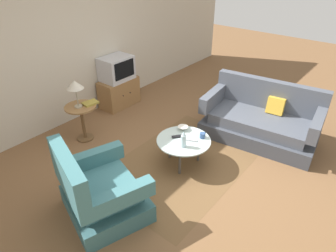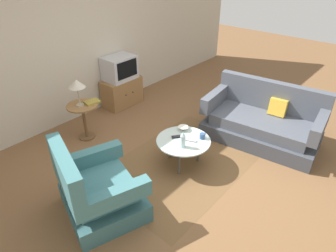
# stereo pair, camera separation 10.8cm
# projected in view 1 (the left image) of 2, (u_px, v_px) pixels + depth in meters

# --- Properties ---
(ground_plane) EXTENTS (16.00, 16.00, 0.00)m
(ground_plane) POSITION_uv_depth(u_px,v_px,m) (189.00, 166.00, 4.29)
(ground_plane) COLOR brown
(back_wall) EXTENTS (9.00, 0.12, 2.70)m
(back_wall) POSITION_uv_depth(u_px,v_px,m) (69.00, 42.00, 4.93)
(back_wall) COLOR #BCB29E
(back_wall) RESTS_ON ground
(area_rug) EXTENTS (2.36, 1.57, 0.00)m
(area_rug) POSITION_uv_depth(u_px,v_px,m) (183.00, 163.00, 4.35)
(area_rug) COLOR brown
(area_rug) RESTS_ON ground
(armchair) EXTENTS (1.07, 1.13, 0.94)m
(armchair) POSITION_uv_depth(u_px,v_px,m) (100.00, 193.00, 3.38)
(armchair) COLOR #325C60
(armchair) RESTS_ON ground
(couch) EXTENTS (1.07, 1.84, 0.89)m
(couch) POSITION_uv_depth(u_px,v_px,m) (261.00, 121.00, 4.78)
(couch) COLOR #3E424B
(couch) RESTS_ON ground
(coffee_table) EXTENTS (0.76, 0.76, 0.40)m
(coffee_table) POSITION_uv_depth(u_px,v_px,m) (183.00, 142.00, 4.16)
(coffee_table) COLOR #B2C6C1
(coffee_table) RESTS_ON ground
(side_table) EXTENTS (0.48, 0.48, 0.59)m
(side_table) POSITION_uv_depth(u_px,v_px,m) (82.00, 116.00, 4.68)
(side_table) COLOR olive
(side_table) RESTS_ON ground
(tv_stand) EXTENTS (0.75, 0.43, 0.53)m
(tv_stand) POSITION_uv_depth(u_px,v_px,m) (119.00, 92.00, 5.80)
(tv_stand) COLOR olive
(tv_stand) RESTS_ON ground
(television) EXTENTS (0.58, 0.44, 0.44)m
(television) POSITION_uv_depth(u_px,v_px,m) (116.00, 68.00, 5.56)
(television) COLOR #B7B7BC
(television) RESTS_ON tv_stand
(table_lamp) EXTENTS (0.25, 0.25, 0.43)m
(table_lamp) POSITION_uv_depth(u_px,v_px,m) (75.00, 86.00, 4.39)
(table_lamp) COLOR #9E937A
(table_lamp) RESTS_ON side_table
(vase) EXTENTS (0.07, 0.07, 0.24)m
(vase) POSITION_uv_depth(u_px,v_px,m) (184.00, 139.00, 3.94)
(vase) COLOR silver
(vase) RESTS_ON coffee_table
(mug) EXTENTS (0.12, 0.08, 0.08)m
(mug) POSITION_uv_depth(u_px,v_px,m) (203.00, 135.00, 4.17)
(mug) COLOR #335184
(mug) RESTS_ON coffee_table
(bowl) EXTENTS (0.15, 0.15, 0.06)m
(bowl) POSITION_uv_depth(u_px,v_px,m) (183.00, 128.00, 4.35)
(bowl) COLOR silver
(bowl) RESTS_ON coffee_table
(tv_remote_dark) EXTENTS (0.15, 0.13, 0.02)m
(tv_remote_dark) POSITION_uv_depth(u_px,v_px,m) (178.00, 136.00, 4.20)
(tv_remote_dark) COLOR black
(tv_remote_dark) RESTS_ON coffee_table
(tv_remote_silver) EXTENTS (0.10, 0.16, 0.02)m
(tv_remote_silver) POSITION_uv_depth(u_px,v_px,m) (191.00, 140.00, 4.12)
(tv_remote_silver) COLOR #B2B2B7
(tv_remote_silver) RESTS_ON coffee_table
(book) EXTENTS (0.25, 0.19, 0.03)m
(book) POSITION_uv_depth(u_px,v_px,m) (90.00, 103.00, 4.65)
(book) COLOR olive
(book) RESTS_ON side_table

